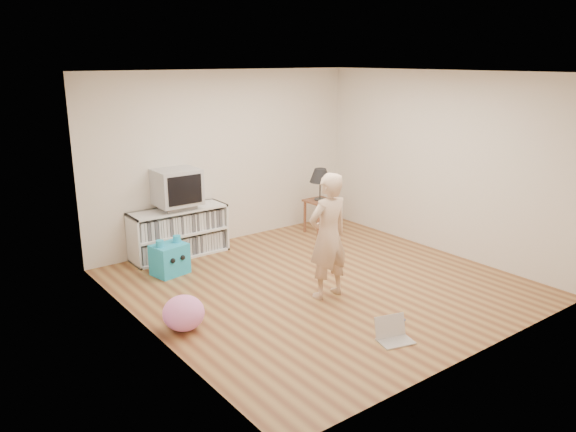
% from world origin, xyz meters
% --- Properties ---
extents(ground, '(4.50, 4.50, 0.00)m').
position_xyz_m(ground, '(0.00, 0.00, 0.00)').
color(ground, brown).
rests_on(ground, ground).
extents(walls, '(4.52, 4.52, 2.60)m').
position_xyz_m(walls, '(0.00, 0.00, 1.30)').
color(walls, silver).
rests_on(walls, ground).
extents(ceiling, '(4.50, 4.50, 0.01)m').
position_xyz_m(ceiling, '(0.00, 0.00, 2.60)').
color(ceiling, white).
rests_on(ceiling, walls).
extents(media_unit, '(1.40, 0.45, 0.70)m').
position_xyz_m(media_unit, '(-0.95, 2.04, 0.35)').
color(media_unit, white).
rests_on(media_unit, ground).
extents(dvd_deck, '(0.45, 0.35, 0.07)m').
position_xyz_m(dvd_deck, '(-0.95, 2.02, 0.73)').
color(dvd_deck, gray).
rests_on(dvd_deck, media_unit).
extents(crt_tv, '(0.60, 0.53, 0.50)m').
position_xyz_m(crt_tv, '(-0.95, 2.02, 1.02)').
color(crt_tv, '#ADADB2').
rests_on(crt_tv, dvd_deck).
extents(side_table, '(0.42, 0.42, 0.55)m').
position_xyz_m(side_table, '(1.38, 1.65, 0.42)').
color(side_table, brown).
rests_on(side_table, ground).
extents(table_lamp, '(0.34, 0.34, 0.52)m').
position_xyz_m(table_lamp, '(1.38, 1.65, 0.94)').
color(table_lamp, '#333333').
rests_on(table_lamp, side_table).
extents(person, '(0.55, 0.36, 1.51)m').
position_xyz_m(person, '(-0.18, -0.34, 0.75)').
color(person, beige).
rests_on(person, ground).
extents(laptop, '(0.40, 0.36, 0.24)m').
position_xyz_m(laptop, '(-0.36, -1.57, 0.06)').
color(laptop, silver).
rests_on(laptop, ground).
extents(playing_cards, '(0.07, 0.09, 0.02)m').
position_xyz_m(playing_cards, '(0.03, -1.32, 0.01)').
color(playing_cards, '#4755BE').
rests_on(playing_cards, ground).
extents(plush_blue, '(0.49, 0.43, 0.50)m').
position_xyz_m(plush_blue, '(-1.37, 1.44, 0.21)').
color(plush_blue, '#1DA9DA').
rests_on(plush_blue, ground).
extents(plush_pink, '(0.50, 0.50, 0.37)m').
position_xyz_m(plush_pink, '(-1.95, -0.09, 0.19)').
color(plush_pink, '#FF85D6').
rests_on(plush_pink, ground).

